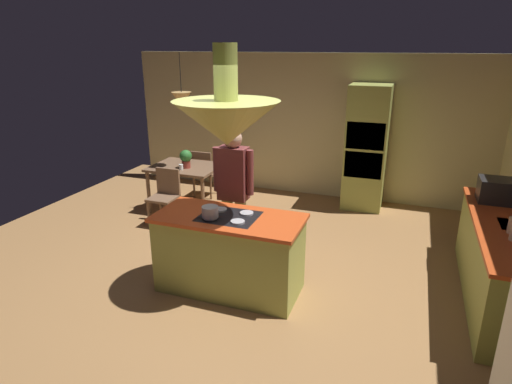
# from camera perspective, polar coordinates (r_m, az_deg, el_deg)

# --- Properties ---
(ground) EXTENTS (8.16, 8.16, 0.00)m
(ground) POSITION_cam_1_polar(r_m,az_deg,el_deg) (5.29, -2.55, -11.52)
(ground) COLOR #9E7042
(wall_back) EXTENTS (6.80, 0.10, 2.55)m
(wall_back) POSITION_cam_1_polar(r_m,az_deg,el_deg) (7.98, 6.91, 8.69)
(wall_back) COLOR beige
(wall_back) RESTS_ON ground
(kitchen_island) EXTENTS (1.64, 0.78, 0.92)m
(kitchen_island) POSITION_cam_1_polar(r_m,az_deg,el_deg) (4.91, -3.53, -8.05)
(kitchen_island) COLOR #A0A84C
(kitchen_island) RESTS_ON ground
(counter_run_right) EXTENTS (0.73, 2.44, 0.90)m
(counter_run_right) POSITION_cam_1_polar(r_m,az_deg,el_deg) (5.40, 29.67, -8.05)
(counter_run_right) COLOR #A0A84C
(counter_run_right) RESTS_ON ground
(oven_tower) EXTENTS (0.66, 0.62, 2.08)m
(oven_tower) POSITION_cam_1_polar(r_m,az_deg,el_deg) (7.46, 14.39, 5.66)
(oven_tower) COLOR #A0A84C
(oven_tower) RESTS_ON ground
(dining_table) EXTENTS (1.12, 0.89, 0.76)m
(dining_table) POSITION_cam_1_polar(r_m,az_deg,el_deg) (7.31, -9.29, 2.67)
(dining_table) COLOR brown
(dining_table) RESTS_ON ground
(person_at_island) EXTENTS (0.53, 0.23, 1.73)m
(person_at_island) POSITION_cam_1_polar(r_m,az_deg,el_deg) (5.34, -3.00, 0.57)
(person_at_island) COLOR tan
(person_at_island) RESTS_ON ground
(range_hood) EXTENTS (1.10, 1.10, 1.00)m
(range_hood) POSITION_cam_1_polar(r_m,az_deg,el_deg) (4.44, -3.92, 9.46)
(range_hood) COLOR #A0A84C
(pendant_light_over_table) EXTENTS (0.32, 0.32, 0.82)m
(pendant_light_over_table) POSITION_cam_1_polar(r_m,az_deg,el_deg) (7.07, -9.81, 12.04)
(pendant_light_over_table) COLOR #E0B266
(chair_facing_island) EXTENTS (0.40, 0.40, 0.87)m
(chair_facing_island) POSITION_cam_1_polar(r_m,az_deg,el_deg) (6.81, -11.91, -0.11)
(chair_facing_island) COLOR brown
(chair_facing_island) RESTS_ON ground
(chair_by_back_wall) EXTENTS (0.40, 0.40, 0.87)m
(chair_by_back_wall) POSITION_cam_1_polar(r_m,az_deg,el_deg) (7.91, -6.91, 2.86)
(chair_by_back_wall) COLOR brown
(chair_by_back_wall) RESTS_ON ground
(potted_plant_on_table) EXTENTS (0.20, 0.20, 0.30)m
(potted_plant_on_table) POSITION_cam_1_polar(r_m,az_deg,el_deg) (7.13, -9.28, 4.49)
(potted_plant_on_table) COLOR #99382D
(potted_plant_on_table) RESTS_ON dining_table
(cup_on_table) EXTENTS (0.07, 0.07, 0.09)m
(cup_on_table) POSITION_cam_1_polar(r_m,az_deg,el_deg) (7.06, -9.91, 3.27)
(cup_on_table) COLOR white
(cup_on_table) RESTS_ON dining_table
(microwave_on_counter) EXTENTS (0.46, 0.36, 0.28)m
(microwave_on_counter) POSITION_cam_1_polar(r_m,az_deg,el_deg) (5.86, 29.56, 0.15)
(microwave_on_counter) COLOR #232326
(microwave_on_counter) RESTS_ON counter_run_right
(cooking_pot_on_cooktop) EXTENTS (0.18, 0.18, 0.12)m
(cooking_pot_on_cooktop) POSITION_cam_1_polar(r_m,az_deg,el_deg) (4.65, -6.10, -2.62)
(cooking_pot_on_cooktop) COLOR #B2B2B7
(cooking_pot_on_cooktop) RESTS_ON kitchen_island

